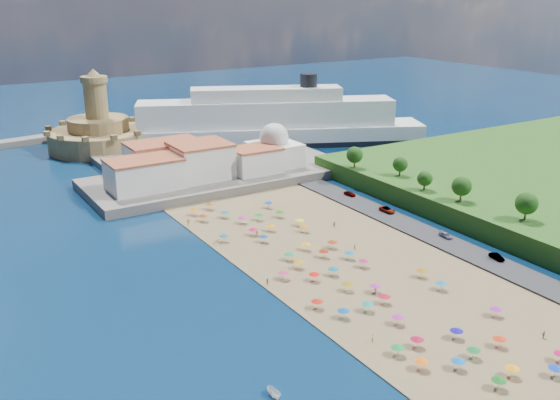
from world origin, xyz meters
TOP-DOWN VIEW (x-y plane):
  - ground at (0.00, 0.00)m, footprint 700.00×700.00m
  - terrace at (10.00, 73.00)m, footprint 90.00×36.00m
  - jetty at (-12.00, 108.00)m, footprint 18.00×70.00m
  - waterfront_buildings at (-3.05, 73.64)m, footprint 57.00×29.00m
  - domed_building at (30.00, 71.00)m, footprint 16.00×16.00m
  - fortress at (-12.00, 138.00)m, footprint 40.00×40.00m
  - cruise_ship at (50.27, 110.47)m, footprint 128.73×72.77m
  - beach_parasols at (-1.28, -10.99)m, footprint 30.98×116.15m
  - beachgoers at (-2.13, 9.06)m, footprint 34.83×90.02m
  - parked_cars at (36.00, 1.79)m, footprint 2.51×82.80m
  - hillside_trees at (48.79, -7.87)m, footprint 12.33×109.83m

SIDE VIEW (x-z plane):
  - ground at x=0.00m, z-range 0.00..0.00m
  - beachgoers at x=-2.13m, z-range 0.17..2.06m
  - jetty at x=-12.00m, z-range 0.00..2.40m
  - parked_cars at x=36.00m, z-range 0.66..2.10m
  - terrace at x=10.00m, z-range 0.00..3.00m
  - beach_parasols at x=-1.28m, z-range 1.05..3.25m
  - fortress at x=-12.00m, z-range -9.52..22.88m
  - waterfront_buildings at x=-3.05m, z-range 2.38..13.38m
  - cruise_ship at x=50.27m, z-range -5.90..23.02m
  - domed_building at x=30.00m, z-range 1.47..16.47m
  - hillside_trees at x=48.79m, z-range 6.44..13.76m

